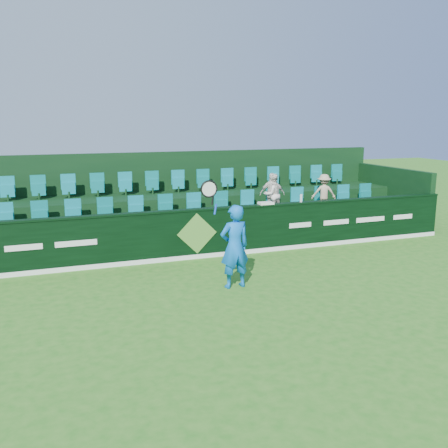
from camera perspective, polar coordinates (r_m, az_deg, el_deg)
name	(u,v)px	position (r m, az deg, el deg)	size (l,w,h in m)	color
ground	(255,310)	(10.01, 3.56, -9.78)	(60.00, 60.00, 0.00)	#266F1A
sponsor_hoarding	(196,234)	(13.40, -3.23, -1.09)	(16.00, 0.25, 1.35)	black
stand_tier_front	(185,235)	(14.50, -4.49, -1.22)	(16.00, 2.00, 0.80)	black
stand_tier_back	(169,214)	(16.24, -6.32, 1.09)	(16.00, 1.80, 1.30)	black
stand_rear	(165,195)	(16.57, -6.73, 3.29)	(16.00, 4.10, 2.60)	black
seat_row_front	(181,209)	(14.73, -4.96, 1.77)	(13.50, 0.50, 0.60)	#0F818C
seat_row_back	(166,184)	(16.38, -6.64, 4.54)	(13.50, 0.50, 0.60)	#0F818C
tennis_player	(234,246)	(11.00, 1.18, -2.53)	(1.20, 0.50, 2.48)	blue
spectator_left	(273,194)	(15.29, 5.57, 3.38)	(0.61, 0.48, 1.26)	silver
spectator_middle	(272,194)	(15.28, 5.52, 3.43)	(0.75, 0.31, 1.29)	silver
spectator_right	(324,193)	(16.14, 11.33, 3.52)	(0.76, 0.44, 1.18)	tan
towel	(266,203)	(13.98, 4.81, 2.38)	(0.41, 0.26, 0.06)	white
drinks_bottle	(301,198)	(14.46, 8.80, 2.94)	(0.07, 0.07, 0.23)	silver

